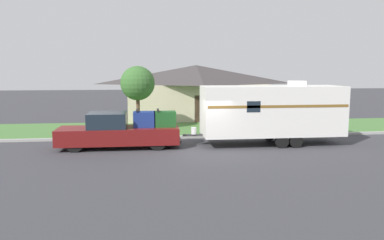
{
  "coord_description": "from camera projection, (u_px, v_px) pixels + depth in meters",
  "views": [
    {
      "loc": [
        -2.9,
        -18.09,
        4.02
      ],
      "look_at": [
        -0.6,
        1.37,
        1.4
      ],
      "focal_mm": 35.0,
      "sensor_mm": 36.0,
      "label": 1
    }
  ],
  "objects": [
    {
      "name": "ground_plane",
      "position": [
        207.0,
        151.0,
        18.67
      ],
      "size": [
        120.0,
        120.0,
        0.0
      ],
      "primitive_type": "plane",
      "color": "#38383D"
    },
    {
      "name": "curb_strip",
      "position": [
        197.0,
        137.0,
        22.36
      ],
      "size": [
        80.0,
        0.3,
        0.14
      ],
      "color": "#999993",
      "rests_on": "ground_plane"
    },
    {
      "name": "lawn_strip",
      "position": [
        190.0,
        128.0,
        25.96
      ],
      "size": [
        80.0,
        7.0,
        0.03
      ],
      "color": "#477538",
      "rests_on": "ground_plane"
    },
    {
      "name": "house_across_street",
      "position": [
        196.0,
        91.0,
        31.53
      ],
      "size": [
        12.02,
        6.55,
        4.43
      ],
      "color": "beige",
      "rests_on": "ground_plane"
    },
    {
      "name": "pickup_truck",
      "position": [
        120.0,
        131.0,
        19.4
      ],
      "size": [
        6.3,
        2.0,
        2.0
      ],
      "color": "black",
      "rests_on": "ground_plane"
    },
    {
      "name": "travel_trailer",
      "position": [
        272.0,
        111.0,
        20.21
      ],
      "size": [
        8.62,
        2.4,
        3.45
      ],
      "color": "black",
      "rests_on": "ground_plane"
    },
    {
      "name": "mailbox",
      "position": [
        104.0,
        121.0,
        22.3
      ],
      "size": [
        0.48,
        0.2,
        1.32
      ],
      "color": "brown",
      "rests_on": "ground_plane"
    },
    {
      "name": "tree_in_yard",
      "position": [
        138.0,
        84.0,
        24.53
      ],
      "size": [
        2.26,
        2.26,
        4.29
      ],
      "color": "brown",
      "rests_on": "ground_plane"
    }
  ]
}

